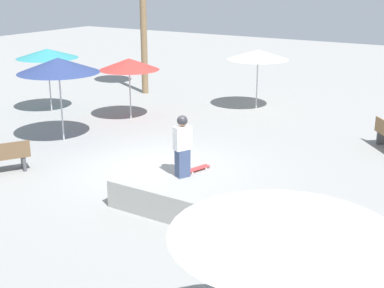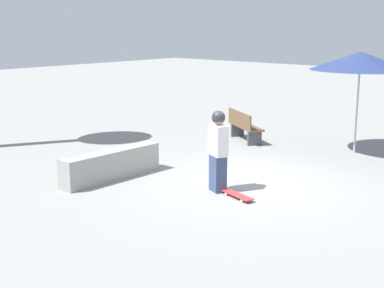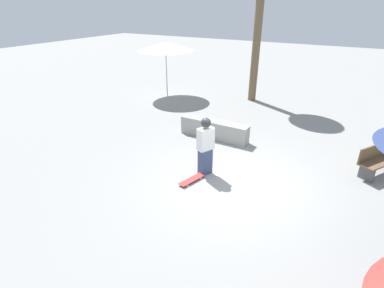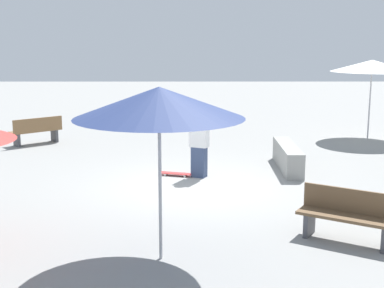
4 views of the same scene
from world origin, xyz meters
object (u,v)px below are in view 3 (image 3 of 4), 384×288
concrete_ledge (214,129)px  shade_umbrella_white (166,46)px  skater_main (205,144)px  skateboard (192,180)px  bench_near (381,159)px

concrete_ledge → shade_umbrella_white: 5.86m
skater_main → concrete_ledge: skater_main is taller
skateboard → bench_near: 5.18m
skateboard → shade_umbrella_white: (-6.27, -4.98, 2.34)m
skater_main → concrete_ledge: (-2.27, -0.82, -0.57)m
concrete_ledge → shade_umbrella_white: shade_umbrella_white is taller
skateboard → concrete_ledge: (-2.83, -0.72, 0.25)m
skater_main → bench_near: size_ratio=1.02×
skater_main → shade_umbrella_white: 7.79m
bench_near → concrete_ledge: bearing=-57.3°
skateboard → concrete_ledge: bearing=-149.6°
skateboard → shade_umbrella_white: bearing=-125.5°
bench_near → shade_umbrella_white: bearing=-78.3°
skater_main → concrete_ledge: size_ratio=0.67×
skateboard → shade_umbrella_white: size_ratio=0.31×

